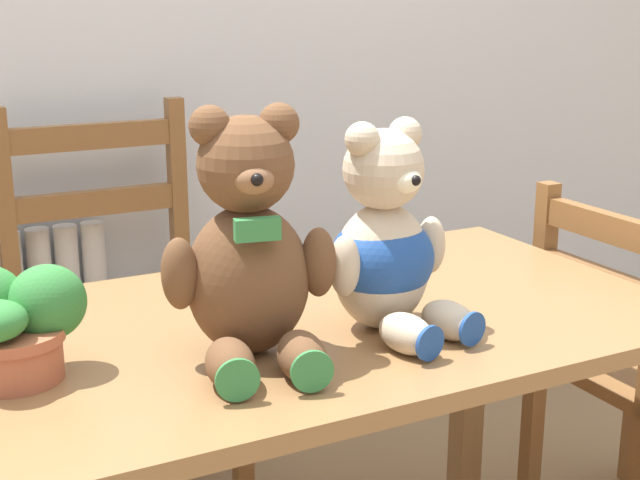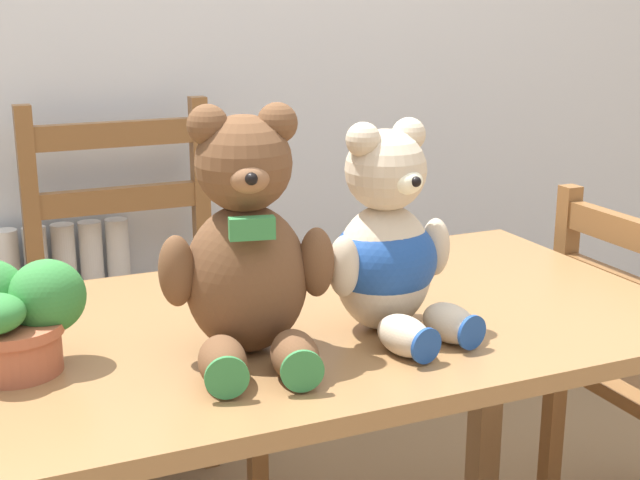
# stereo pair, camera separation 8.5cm
# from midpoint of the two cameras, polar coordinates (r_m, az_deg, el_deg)

# --- Properties ---
(radiator) EXTENTS (0.61, 0.10, 0.71)m
(radiator) POSITION_cam_midpoint_polar(r_m,az_deg,el_deg) (2.40, -17.75, -8.39)
(radiator) COLOR silver
(radiator) RESTS_ON ground_plane
(dining_table) EXTENTS (1.25, 0.73, 0.73)m
(dining_table) POSITION_cam_midpoint_polar(r_m,az_deg,el_deg) (1.58, 1.48, -8.72)
(dining_table) COLOR olive
(dining_table) RESTS_ON ground_plane
(wooden_chair_behind) EXTENTS (0.46, 0.43, 1.02)m
(wooden_chair_behind) POSITION_cam_midpoint_polar(r_m,az_deg,el_deg) (2.18, -10.48, -5.42)
(wooden_chair_behind) COLOR brown
(wooden_chair_behind) RESTS_ON ground_plane
(teddy_bear_left) EXTENTS (0.27, 0.29, 0.38)m
(teddy_bear_left) POSITION_cam_midpoint_polar(r_m,az_deg,el_deg) (1.33, -2.89, -0.69)
(teddy_bear_left) COLOR brown
(teddy_bear_left) RESTS_ON dining_table
(teddy_bear_right) EXTENTS (0.24, 0.27, 0.34)m
(teddy_bear_right) POSITION_cam_midpoint_polar(r_m,az_deg,el_deg) (1.44, 6.02, -0.58)
(teddy_bear_right) COLOR beige
(teddy_bear_right) RESTS_ON dining_table
(potted_plant) EXTENTS (0.19, 0.17, 0.16)m
(potted_plant) POSITION_cam_midpoint_polar(r_m,az_deg,el_deg) (1.36, -17.29, -4.63)
(potted_plant) COLOR #B25B3D
(potted_plant) RESTS_ON dining_table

